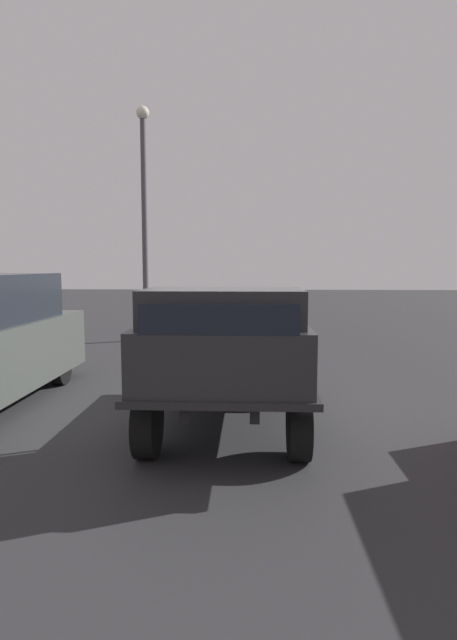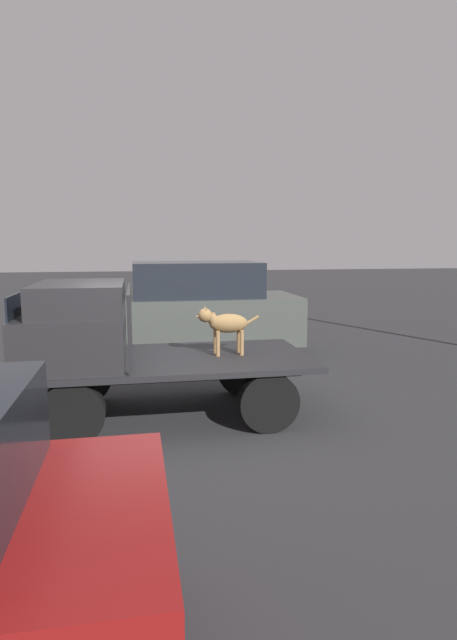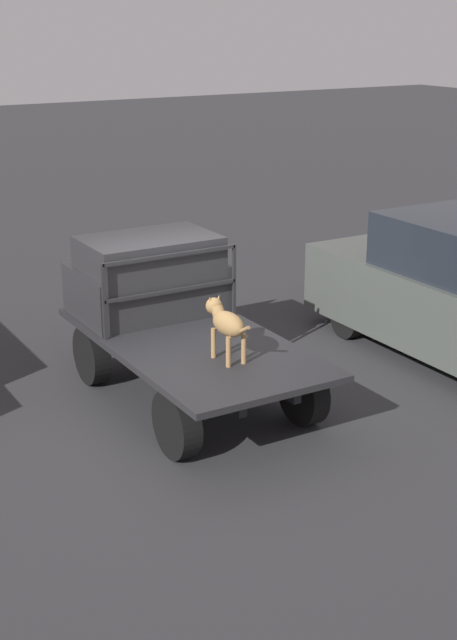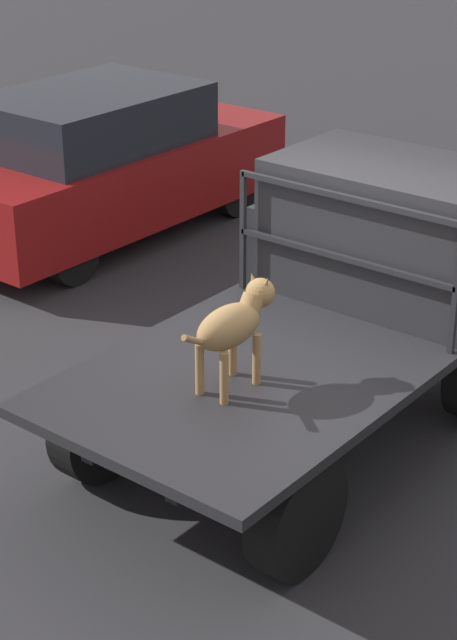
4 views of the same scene
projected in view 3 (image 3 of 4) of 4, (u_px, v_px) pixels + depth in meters
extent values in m
plane|color=#2D2D30|center=(192.00, 401.00, 11.46)|extent=(80.00, 80.00, 0.00)
cylinder|color=black|center=(92.00, 355.00, 11.93)|extent=(0.80, 0.24, 0.80)
cylinder|color=black|center=(204.00, 333.00, 12.75)|extent=(0.80, 0.24, 0.80)
cylinder|color=black|center=(177.00, 424.00, 9.91)|extent=(0.80, 0.24, 0.80)
cylinder|color=black|center=(303.00, 392.00, 10.73)|extent=(0.80, 0.24, 0.80)
cube|color=black|center=(166.00, 357.00, 11.06)|extent=(3.67, 0.10, 0.18)
cube|color=black|center=(216.00, 346.00, 11.41)|extent=(3.67, 0.10, 0.18)
cube|color=#232326|center=(191.00, 342.00, 11.19)|extent=(3.99, 2.03, 0.08)
cube|color=#28282B|center=(147.00, 288.00, 12.11)|extent=(1.35, 1.91, 0.66)
cube|color=#28282B|center=(149.00, 252.00, 11.85)|extent=(1.15, 1.76, 0.41)
cube|color=black|center=(125.00, 244.00, 12.49)|extent=(0.02, 1.57, 0.31)
cube|color=#232326|center=(104.00, 302.00, 11.00)|extent=(0.04, 0.04, 0.99)
cube|color=#232326|center=(234.00, 280.00, 11.90)|extent=(0.04, 0.04, 0.99)
cube|color=#232326|center=(171.00, 255.00, 11.29)|extent=(0.04, 1.87, 0.04)
cube|color=#232326|center=(172.00, 291.00, 11.45)|extent=(0.04, 1.87, 0.04)
cylinder|color=#9E7547|center=(214.00, 343.00, 10.52)|extent=(0.06, 0.06, 0.37)
cylinder|color=#9E7547|center=(229.00, 340.00, 10.62)|extent=(0.06, 0.06, 0.37)
cylinder|color=#9E7547|center=(228.00, 352.00, 10.23)|extent=(0.06, 0.06, 0.37)
cylinder|color=#9E7547|center=(244.00, 349.00, 10.33)|extent=(0.06, 0.06, 0.37)
ellipsoid|color=olive|center=(229.00, 324.00, 10.34)|extent=(0.56, 0.28, 0.28)
sphere|color=#9E7547|center=(222.00, 324.00, 10.48)|extent=(0.12, 0.12, 0.12)
cylinder|color=olive|center=(218.00, 312.00, 10.51)|extent=(0.19, 0.15, 0.19)
sphere|color=olive|center=(214.00, 306.00, 10.57)|extent=(0.20, 0.20, 0.20)
cone|color=#9E7547|center=(210.00, 305.00, 10.65)|extent=(0.11, 0.11, 0.11)
cone|color=olive|center=(210.00, 300.00, 10.51)|extent=(0.06, 0.08, 0.10)
cone|color=olive|center=(218.00, 299.00, 10.56)|extent=(0.06, 0.08, 0.10)
cylinder|color=olive|center=(244.00, 330.00, 10.05)|extent=(0.24, 0.04, 0.16)
cylinder|color=black|center=(347.00, 319.00, 13.63)|extent=(0.60, 0.20, 0.60)
cylinder|color=black|center=(431.00, 302.00, 14.45)|extent=(0.60, 0.20, 0.60)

